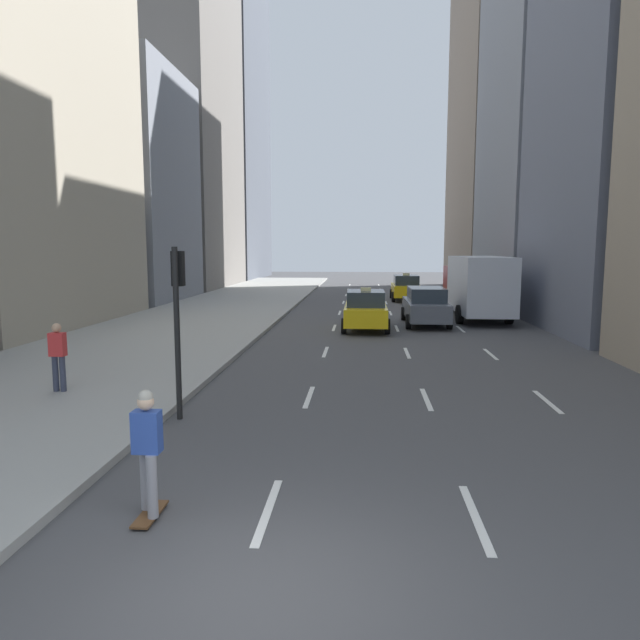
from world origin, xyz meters
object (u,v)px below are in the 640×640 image
(taxi_second, at_px, (406,288))
(box_truck, at_px, (476,285))
(taxi_lead, at_px, (366,310))
(skateboarder, at_px, (147,448))
(pedestrian_mid_block, at_px, (58,354))
(sedan_black_near, at_px, (426,306))
(traffic_light_pole, at_px, (178,305))

(taxi_second, bearing_deg, box_truck, -74.14)
(taxi_lead, height_order, box_truck, box_truck)
(skateboarder, bearing_deg, pedestrian_mid_block, 127.19)
(box_truck, xyz_separation_m, pedestrian_mid_block, (-12.98, -16.47, -0.64))
(pedestrian_mid_block, bearing_deg, sedan_black_near, 53.64)
(taxi_lead, distance_m, traffic_light_pole, 14.07)
(taxi_lead, distance_m, box_truck, 7.21)
(traffic_light_pole, bearing_deg, pedestrian_mid_block, 157.69)
(sedan_black_near, relative_size, pedestrian_mid_block, 3.01)
(taxi_lead, xyz_separation_m, traffic_light_pole, (-3.95, -13.41, 1.53))
(taxi_lead, distance_m, skateboarder, 18.10)
(taxi_lead, bearing_deg, taxi_second, 78.94)
(pedestrian_mid_block, xyz_separation_m, traffic_light_pole, (3.43, -1.41, 1.34))
(box_truck, distance_m, pedestrian_mid_block, 20.98)
(taxi_second, distance_m, pedestrian_mid_block, 28.23)
(taxi_lead, relative_size, traffic_light_pole, 1.22)
(sedan_black_near, xyz_separation_m, skateboarder, (-5.74, -19.69, 0.07))
(pedestrian_mid_block, bearing_deg, skateboarder, -52.81)
(taxi_lead, distance_m, taxi_second, 14.60)
(pedestrian_mid_block, bearing_deg, traffic_light_pole, -22.31)
(taxi_lead, xyz_separation_m, box_truck, (5.60, 4.47, 0.83))
(sedan_black_near, xyz_separation_m, traffic_light_pole, (-6.75, -15.24, 1.51))
(skateboarder, bearing_deg, taxi_lead, 80.67)
(taxi_lead, xyz_separation_m, sedan_black_near, (2.80, 1.83, 0.02))
(skateboarder, bearing_deg, taxi_second, 79.90)
(sedan_black_near, distance_m, skateboarder, 20.51)
(box_truck, height_order, pedestrian_mid_block, box_truck)
(taxi_second, xyz_separation_m, box_truck, (2.80, -9.86, 0.83))
(taxi_lead, bearing_deg, pedestrian_mid_block, -121.59)
(sedan_black_near, distance_m, box_truck, 3.93)
(sedan_black_near, bearing_deg, box_truck, 43.34)
(box_truck, xyz_separation_m, traffic_light_pole, (-9.55, -17.88, 0.70))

